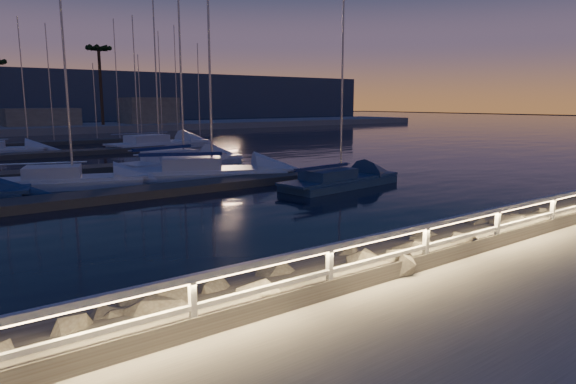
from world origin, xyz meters
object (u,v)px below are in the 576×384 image
guard_rail (395,243)px  sailboat_b (69,179)px  sailboat_g (181,161)px  sailboat_l (156,143)px  sailboat_d (338,180)px  sailboat_c (208,171)px

guard_rail → sailboat_b: sailboat_b is taller
sailboat_g → sailboat_l: size_ratio=0.89×
sailboat_b → sailboat_g: (8.26, 4.02, 0.03)m
guard_rail → sailboat_g: size_ratio=2.90×
sailboat_g → sailboat_l: bearing=59.4°
sailboat_b → sailboat_d: bearing=-17.1°
sailboat_c → sailboat_b: bearing=-167.5°
sailboat_c → sailboat_g: (0.96, 5.62, -0.00)m
guard_rail → sailboat_g: (6.53, 24.77, -0.91)m
sailboat_d → sailboat_l: 27.55m
guard_rail → sailboat_b: size_ratio=3.45×
sailboat_b → sailboat_d: (11.37, -8.33, -0.04)m
guard_rail → sailboat_g: bearing=75.2°
sailboat_d → sailboat_l: sailboat_l is taller
sailboat_b → sailboat_c: sailboat_c is taller
guard_rail → sailboat_l: size_ratio=2.57×
sailboat_c → sailboat_g: bearing=105.2°
sailboat_b → sailboat_c: bearing=6.8°
sailboat_l → sailboat_d: bearing=-102.5°
sailboat_c → sailboat_d: (4.07, -6.73, -0.07)m
guard_rail → sailboat_g: 25.63m
guard_rail → sailboat_g: sailboat_g is taller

